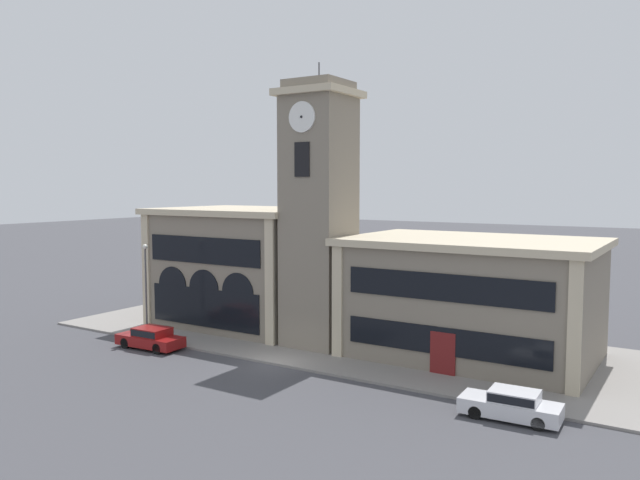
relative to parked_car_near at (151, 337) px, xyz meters
name	(u,v)px	position (x,y,z in m)	size (l,w,h in m)	color
ground_plane	(272,365)	(9.21, 1.18, -0.76)	(300.00, 300.00, 0.00)	#424247
sidewalk_kerb	(335,338)	(9.21, 8.77, -0.68)	(42.06, 15.17, 0.15)	gray
clock_tower	(319,215)	(9.21, 6.58, 8.20)	(4.69, 4.69, 19.00)	gray
town_hall_left_wing	(246,266)	(0.61, 9.44, 3.85)	(13.31, 10.46, 9.17)	gray
town_hall_right_wing	(472,298)	(18.87, 9.45, 3.07)	(15.43, 10.46, 7.62)	gray
parked_car_near	(151,337)	(0.00, 0.00, 0.00)	(4.80, 2.07, 1.44)	maroon
parked_car_mid	(511,404)	(24.01, 0.00, -0.03)	(4.65, 1.95, 1.41)	silver
street_lamp	(146,278)	(-2.16, 1.62, 3.68)	(0.36, 0.36, 6.66)	#4C4C51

